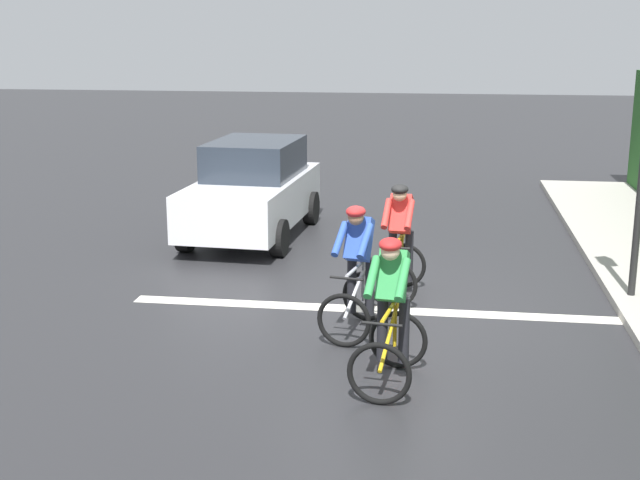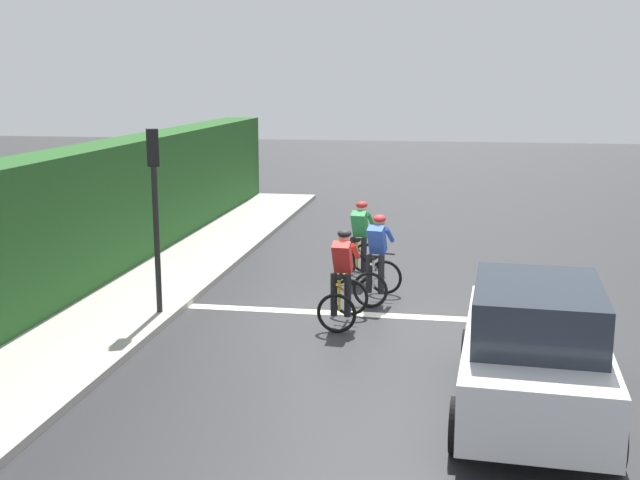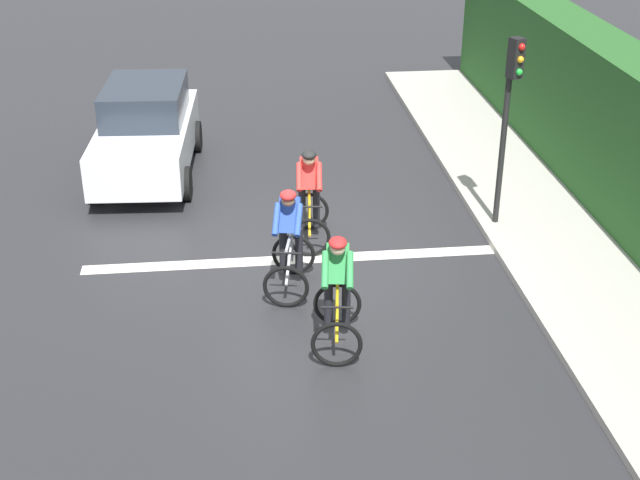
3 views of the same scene
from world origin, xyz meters
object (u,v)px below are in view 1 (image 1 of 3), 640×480
at_px(cyclist_second, 357,272).
at_px(cyclist_mid, 399,243).
at_px(cyclist_lead, 391,314).
at_px(car_white, 253,190).

bearing_deg(cyclist_second, cyclist_mid, -105.88).
bearing_deg(cyclist_lead, car_white, -65.57).
bearing_deg(cyclist_second, car_white, -63.70).
xyz_separation_m(cyclist_second, cyclist_mid, (-0.44, -1.56, 0.00)).
xyz_separation_m(cyclist_mid, car_white, (2.87, -3.35, 0.08)).
bearing_deg(car_white, cyclist_mid, 130.61).
bearing_deg(cyclist_mid, car_white, -49.39).
xyz_separation_m(cyclist_lead, cyclist_mid, (0.07, -3.13, 0.00)).
distance_m(cyclist_second, cyclist_mid, 1.62).
height_order(cyclist_second, cyclist_mid, same).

